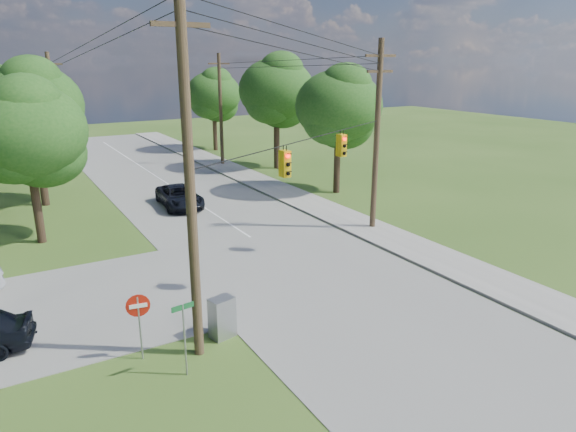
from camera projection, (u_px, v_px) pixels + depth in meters
ground at (321, 324)px, 18.98m from camera, size 140.00×140.00×0.00m
main_road at (297, 268)px, 24.08m from camera, size 10.00×100.00×0.03m
sidewalk_east at (405, 243)px, 27.28m from camera, size 2.60×100.00×0.12m
pole_sw at (189, 170)px, 15.30m from camera, size 2.00×0.32×12.00m
pole_ne at (377, 134)px, 28.29m from camera, size 2.00×0.32×10.50m
pole_north_e at (221, 109)px, 46.60m from camera, size 2.00×0.32×10.00m
pole_north_w at (55, 117)px, 39.93m from camera, size 2.00×0.32×10.00m
power_lines at (225, 65)px, 26.60m from camera, size 13.93×29.62×4.93m
traffic_signals at (316, 153)px, 22.28m from camera, size 4.91×3.27×1.05m
tree_w_near at (26, 131)px, 25.84m from camera, size 6.00×6.00×8.40m
tree_w_mid at (32, 106)px, 32.75m from camera, size 6.40×6.40×9.22m
tree_e_near at (339, 106)px, 36.18m from camera, size 6.20×6.20×8.81m
tree_e_mid at (276, 90)px, 44.50m from camera, size 6.60×6.60×9.64m
tree_e_far at (213, 94)px, 54.24m from camera, size 5.80×5.80×8.32m
car_main_north at (180, 196)px, 33.96m from camera, size 2.66×5.19×1.40m
control_cabinet at (222, 318)px, 17.92m from camera, size 0.93×0.76×1.48m
do_not_enter_sign at (139, 312)px, 16.28m from camera, size 0.76×0.17×2.30m
street_name_sign at (184, 330)px, 15.46m from camera, size 0.72×0.13×2.42m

